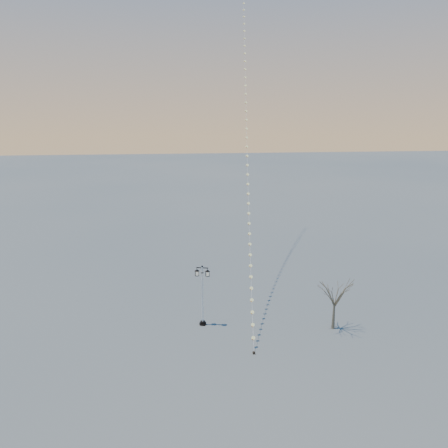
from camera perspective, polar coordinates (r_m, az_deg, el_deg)
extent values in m
plane|color=#595C5A|center=(32.77, -0.78, -14.81)|extent=(300.00, 300.00, 0.00)
cylinder|color=black|center=(35.46, -2.66, -12.34)|extent=(0.53, 0.53, 0.15)
cylinder|color=black|center=(35.40, -2.67, -12.13)|extent=(0.38, 0.38, 0.13)
cylinder|color=white|center=(34.47, -2.71, -8.74)|extent=(0.12, 0.12, 4.41)
cylinder|color=black|center=(33.86, -2.74, -6.09)|extent=(0.19, 0.19, 0.06)
cube|color=black|center=(33.73, -2.75, -5.49)|extent=(0.88, 0.28, 0.06)
sphere|color=black|center=(33.69, -2.75, -5.31)|extent=(0.13, 0.13, 0.13)
pyramid|color=black|center=(33.85, -3.41, -5.69)|extent=(0.41, 0.41, 0.13)
cube|color=beige|center=(33.94, -3.40, -6.15)|extent=(0.24, 0.24, 0.32)
cube|color=black|center=(34.01, -3.39, -6.43)|extent=(0.28, 0.28, 0.04)
pyramid|color=black|center=(33.71, -2.08, -5.75)|extent=(0.41, 0.41, 0.13)
cube|color=beige|center=(33.81, -2.08, -6.22)|extent=(0.24, 0.24, 0.32)
cube|color=black|center=(33.87, -2.07, -6.50)|extent=(0.28, 0.28, 0.04)
cone|color=brown|center=(35.41, 13.54, -11.10)|extent=(0.24, 0.24, 2.02)
cylinder|color=black|center=(31.67, 3.75, -15.76)|extent=(0.17, 0.17, 0.17)
cylinder|color=black|center=(31.66, 3.75, -15.72)|extent=(0.03, 0.03, 0.21)
cone|color=orange|center=(44.47, 2.92, 12.51)|extent=(0.07, 0.07, 0.24)
cylinder|color=white|center=(31.46, 3.77, -15.08)|extent=(0.01, 0.01, 0.69)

